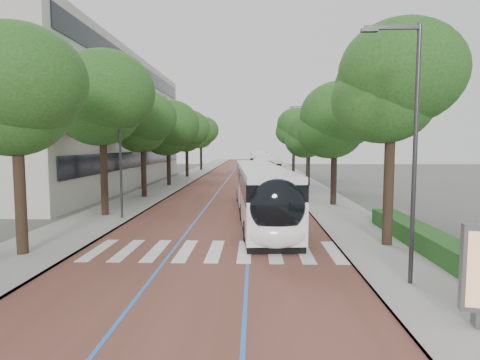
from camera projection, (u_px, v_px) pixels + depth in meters
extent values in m
plane|color=#51544C|center=(208.00, 258.00, 15.94)|extent=(160.00, 160.00, 0.00)
cube|color=brown|center=(241.00, 177.00, 55.77)|extent=(11.00, 140.00, 0.02)
cube|color=gray|center=(187.00, 177.00, 56.02)|extent=(4.00, 140.00, 0.12)
cube|color=gray|center=(295.00, 177.00, 55.51)|extent=(4.00, 140.00, 0.12)
cube|color=gray|center=(201.00, 177.00, 55.96)|extent=(0.20, 140.00, 0.14)
cube|color=gray|center=(281.00, 177.00, 55.57)|extent=(0.20, 140.00, 0.14)
cube|color=silver|center=(98.00, 250.00, 17.10)|extent=(0.55, 3.60, 0.01)
cube|color=silver|center=(127.00, 250.00, 17.06)|extent=(0.55, 3.60, 0.01)
cube|color=silver|center=(157.00, 250.00, 17.02)|extent=(0.55, 3.60, 0.01)
cube|color=silver|center=(186.00, 251.00, 16.97)|extent=(0.55, 3.60, 0.01)
cube|color=silver|center=(215.00, 251.00, 16.93)|extent=(0.55, 3.60, 0.01)
cube|color=silver|center=(245.00, 251.00, 16.89)|extent=(0.55, 3.60, 0.01)
cube|color=silver|center=(274.00, 251.00, 16.85)|extent=(0.55, 3.60, 0.01)
cube|color=silver|center=(304.00, 252.00, 16.80)|extent=(0.55, 3.60, 0.01)
cube|color=silver|center=(334.00, 252.00, 16.76)|extent=(0.55, 3.60, 0.01)
cube|color=blue|center=(229.00, 177.00, 55.82)|extent=(0.12, 126.00, 0.01)
cube|color=blue|center=(252.00, 177.00, 55.71)|extent=(0.12, 126.00, 0.01)
cube|color=beige|center=(59.00, 122.00, 43.88)|extent=(18.00, 40.00, 14.00)
cube|color=black|center=(142.00, 159.00, 43.92)|extent=(0.12, 38.00, 1.60)
cube|color=black|center=(141.00, 129.00, 43.64)|extent=(0.12, 38.00, 1.60)
cube|color=black|center=(141.00, 100.00, 43.36)|extent=(0.12, 38.00, 1.60)
cube|color=black|center=(140.00, 71.00, 43.10)|extent=(0.12, 38.00, 1.60)
cube|color=#1A4A19|center=(440.00, 247.00, 15.59)|extent=(1.20, 14.00, 0.80)
cylinder|color=#323235|center=(415.00, 157.00, 12.36)|extent=(0.14, 0.14, 8.00)
cube|color=#323235|center=(393.00, 27.00, 12.05)|extent=(1.70, 0.12, 0.12)
cube|color=#323235|center=(369.00, 30.00, 12.08)|extent=(0.50, 0.20, 0.10)
cylinder|color=#323235|center=(307.00, 149.00, 37.25)|extent=(0.14, 0.14, 8.00)
cube|color=#323235|center=(299.00, 107.00, 36.94)|extent=(1.70, 0.12, 0.12)
cube|color=#323235|center=(292.00, 108.00, 36.97)|extent=(0.50, 0.20, 0.10)
cylinder|color=#323235|center=(120.00, 151.00, 23.76)|extent=(0.14, 0.14, 8.00)
cylinder|color=black|center=(20.00, 201.00, 16.01)|extent=(0.44, 0.44, 4.52)
ellipsoid|color=#1E4717|center=(15.00, 97.00, 15.65)|extent=(5.11, 5.11, 4.34)
cylinder|color=black|center=(104.00, 177.00, 24.94)|extent=(0.44, 0.44, 5.04)
ellipsoid|color=#1E4717|center=(102.00, 102.00, 24.54)|extent=(5.98, 5.98, 5.09)
cylinder|color=black|center=(144.00, 172.00, 33.93)|extent=(0.44, 0.44, 4.41)
ellipsoid|color=#1E4717|center=(143.00, 124.00, 33.58)|extent=(5.17, 5.17, 4.39)
cylinder|color=black|center=(169.00, 166.00, 43.89)|extent=(0.44, 0.44, 4.31)
ellipsoid|color=#1E4717|center=(168.00, 130.00, 43.55)|extent=(6.26, 6.26, 5.32)
cylinder|color=black|center=(187.00, 162.00, 55.84)|extent=(0.44, 0.44, 4.38)
ellipsoid|color=#1E4717|center=(187.00, 133.00, 55.49)|extent=(5.96, 5.96, 5.06)
cylinder|color=black|center=(201.00, 157.00, 70.76)|extent=(0.44, 0.44, 4.59)
ellipsoid|color=#1E4717|center=(201.00, 134.00, 70.40)|extent=(5.74, 5.74, 4.88)
cylinder|color=black|center=(388.00, 192.00, 17.46)|extent=(0.44, 0.44, 4.92)
ellipsoid|color=#1E4717|center=(392.00, 88.00, 17.07)|extent=(5.21, 5.21, 4.43)
cylinder|color=black|center=(334.00, 177.00, 29.43)|extent=(0.44, 0.44, 4.29)
ellipsoid|color=#1E4717|center=(335.00, 123.00, 29.09)|extent=(5.70, 5.70, 4.84)
cylinder|color=black|center=(308.00, 169.00, 43.39)|extent=(0.44, 0.44, 3.89)
ellipsoid|color=#1E4717|center=(308.00, 136.00, 43.08)|extent=(5.25, 5.25, 4.47)
cylinder|color=black|center=(294.00, 159.00, 59.27)|extent=(0.44, 0.44, 4.92)
ellipsoid|color=#1E4717|center=(294.00, 128.00, 58.88)|extent=(5.61, 5.61, 4.77)
cylinder|color=black|center=(259.00, 187.00, 25.85)|extent=(2.35, 1.05, 2.30)
cube|color=white|center=(266.00, 207.00, 20.78)|extent=(3.10, 9.50, 1.82)
cube|color=black|center=(266.00, 185.00, 20.68)|extent=(3.13, 9.32, 0.97)
cube|color=silver|center=(267.00, 173.00, 20.63)|extent=(3.04, 9.31, 0.31)
cube|color=black|center=(266.00, 228.00, 20.88)|extent=(3.03, 9.13, 0.35)
cube|color=white|center=(254.00, 188.00, 30.19)|extent=(3.00, 7.89, 1.82)
cube|color=black|center=(254.00, 173.00, 30.09)|extent=(3.03, 7.73, 0.97)
cube|color=silver|center=(254.00, 164.00, 30.04)|extent=(2.94, 7.73, 0.31)
cube|color=black|center=(254.00, 202.00, 30.29)|extent=(2.93, 7.57, 0.35)
ellipsoid|color=black|center=(277.00, 207.00, 16.21)|extent=(2.42, 1.25, 2.28)
ellipsoid|color=white|center=(277.00, 235.00, 16.26)|extent=(2.41, 1.15, 1.14)
cylinder|color=black|center=(247.00, 231.00, 18.55)|extent=(0.36, 1.02, 1.00)
cylinder|color=black|center=(295.00, 231.00, 18.61)|extent=(0.36, 1.02, 1.00)
cylinder|color=black|center=(239.00, 195.00, 31.89)|extent=(0.36, 1.02, 1.00)
cylinder|color=black|center=(267.00, 195.00, 31.96)|extent=(0.36, 1.02, 1.00)
cylinder|color=black|center=(242.00, 212.00, 23.88)|extent=(0.36, 1.02, 1.00)
cylinder|color=black|center=(280.00, 212.00, 23.95)|extent=(0.36, 1.02, 1.00)
cube|color=white|center=(267.00, 177.00, 40.53)|extent=(3.04, 12.10, 1.82)
cube|color=black|center=(268.00, 166.00, 40.43)|extent=(3.07, 11.86, 0.97)
cube|color=silver|center=(268.00, 159.00, 40.37)|extent=(2.98, 11.86, 0.31)
cube|color=black|center=(267.00, 188.00, 40.62)|extent=(2.97, 11.62, 0.35)
ellipsoid|color=black|center=(267.00, 174.00, 34.65)|extent=(2.40, 1.21, 2.28)
ellipsoid|color=white|center=(267.00, 187.00, 34.70)|extent=(2.39, 1.11, 1.14)
cylinder|color=black|center=(255.00, 188.00, 37.11)|extent=(0.34, 1.01, 1.00)
cylinder|color=black|center=(279.00, 188.00, 36.93)|extent=(0.34, 1.01, 1.00)
cylinder|color=black|center=(258.00, 181.00, 44.46)|extent=(0.34, 1.01, 1.00)
cylinder|color=black|center=(278.00, 181.00, 44.28)|extent=(0.34, 1.01, 1.00)
cube|color=white|center=(262.00, 169.00, 54.35)|extent=(3.19, 12.13, 1.82)
cube|color=black|center=(262.00, 160.00, 54.25)|extent=(3.22, 11.89, 0.97)
cube|color=silver|center=(262.00, 156.00, 54.19)|extent=(3.13, 11.88, 0.31)
cube|color=black|center=(262.00, 177.00, 54.44)|extent=(3.12, 11.64, 0.35)
ellipsoid|color=black|center=(261.00, 166.00, 48.48)|extent=(2.41, 1.23, 2.28)
ellipsoid|color=white|center=(261.00, 175.00, 48.53)|extent=(2.40, 1.13, 1.14)
cylinder|color=black|center=(252.00, 176.00, 50.95)|extent=(0.36, 1.02, 1.00)
cylinder|color=black|center=(270.00, 177.00, 50.74)|extent=(0.36, 1.02, 1.00)
cylinder|color=black|center=(256.00, 172.00, 58.29)|extent=(0.36, 1.02, 1.00)
cylinder|color=black|center=(271.00, 173.00, 58.08)|extent=(0.36, 1.02, 1.00)
cube|color=white|center=(259.00, 164.00, 66.88)|extent=(2.86, 12.07, 1.82)
cube|color=black|center=(259.00, 158.00, 66.78)|extent=(2.90, 11.83, 0.97)
cube|color=silver|center=(259.00, 154.00, 66.72)|extent=(2.81, 11.83, 0.31)
cube|color=black|center=(259.00, 171.00, 66.97)|extent=(2.80, 11.59, 0.35)
ellipsoid|color=black|center=(260.00, 161.00, 60.99)|extent=(2.38, 1.17, 2.28)
ellipsoid|color=white|center=(260.00, 169.00, 61.04)|extent=(2.38, 1.07, 1.14)
cylinder|color=black|center=(252.00, 170.00, 63.36)|extent=(0.33, 1.01, 1.00)
cylinder|color=black|center=(267.00, 170.00, 63.35)|extent=(0.33, 1.01, 1.00)
cylinder|color=black|center=(251.00, 168.00, 70.74)|extent=(0.33, 1.01, 1.00)
cylinder|color=black|center=(264.00, 168.00, 70.73)|extent=(0.33, 1.01, 1.00)
cube|color=white|center=(261.00, 161.00, 79.77)|extent=(3.21, 12.13, 1.82)
cube|color=black|center=(261.00, 156.00, 79.67)|extent=(3.24, 11.89, 0.97)
cube|color=silver|center=(261.00, 152.00, 79.61)|extent=(3.15, 11.89, 0.31)
cube|color=black|center=(261.00, 167.00, 79.86)|extent=(3.13, 11.65, 0.35)
ellipsoid|color=black|center=(259.00, 159.00, 73.90)|extent=(2.41, 1.24, 2.28)
ellipsoid|color=white|center=(259.00, 165.00, 73.95)|extent=(2.41, 1.14, 1.14)
cylinder|color=black|center=(254.00, 166.00, 76.37)|extent=(0.36, 1.02, 1.00)
cylinder|color=black|center=(266.00, 166.00, 76.16)|extent=(0.36, 1.02, 1.00)
cylinder|color=black|center=(256.00, 164.00, 83.71)|extent=(0.36, 1.02, 1.00)
cylinder|color=black|center=(267.00, 164.00, 83.50)|extent=(0.36, 1.02, 1.00)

